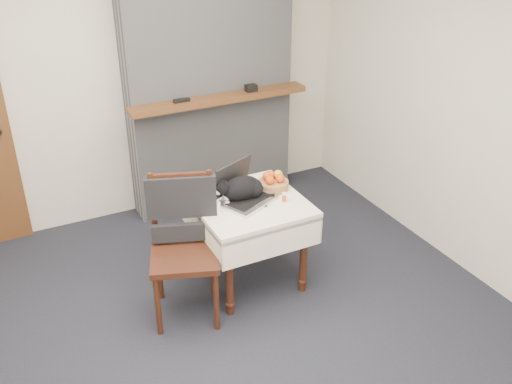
{
  "coord_description": "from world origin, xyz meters",
  "views": [
    {
      "loc": [
        -0.95,
        -2.76,
        2.7
      ],
      "look_at": [
        0.67,
        0.45,
        0.79
      ],
      "focal_mm": 40.0,
      "sensor_mm": 36.0,
      "label": 1
    }
  ],
  "objects_px": {
    "laptop": "(242,191)",
    "chair": "(183,227)",
    "side_table": "(249,214)",
    "fruit_basket": "(273,182)",
    "cat": "(242,188)",
    "pill_bottle": "(284,197)",
    "cream_jar": "(216,208)"
  },
  "relations": [
    {
      "from": "side_table",
      "to": "cat",
      "type": "bearing_deg",
      "value": 127.01
    },
    {
      "from": "cat",
      "to": "cream_jar",
      "type": "distance_m",
      "value": 0.28
    },
    {
      "from": "side_table",
      "to": "cat",
      "type": "height_order",
      "value": "cat"
    },
    {
      "from": "laptop",
      "to": "pill_bottle",
      "type": "relative_size",
      "value": 7.16
    },
    {
      "from": "laptop",
      "to": "cream_jar",
      "type": "relative_size",
      "value": 6.01
    },
    {
      "from": "fruit_basket",
      "to": "chair",
      "type": "distance_m",
      "value": 0.8
    },
    {
      "from": "side_table",
      "to": "fruit_basket",
      "type": "distance_m",
      "value": 0.31
    },
    {
      "from": "cat",
      "to": "laptop",
      "type": "bearing_deg",
      "value": -151.43
    },
    {
      "from": "laptop",
      "to": "chair",
      "type": "xyz_separation_m",
      "value": [
        -0.49,
        -0.1,
        -0.11
      ]
    },
    {
      "from": "cat",
      "to": "cream_jar",
      "type": "relative_size",
      "value": 5.45
    },
    {
      "from": "pill_bottle",
      "to": "fruit_basket",
      "type": "bearing_deg",
      "value": 83.76
    },
    {
      "from": "side_table",
      "to": "fruit_basket",
      "type": "relative_size",
      "value": 3.4
    },
    {
      "from": "cat",
      "to": "cream_jar",
      "type": "height_order",
      "value": "cat"
    },
    {
      "from": "cat",
      "to": "chair",
      "type": "height_order",
      "value": "chair"
    },
    {
      "from": "cream_jar",
      "to": "side_table",
      "type": "bearing_deg",
      "value": 10.84
    },
    {
      "from": "pill_bottle",
      "to": "cat",
      "type": "bearing_deg",
      "value": 148.32
    },
    {
      "from": "pill_bottle",
      "to": "laptop",
      "type": "bearing_deg",
      "value": 149.48
    },
    {
      "from": "fruit_basket",
      "to": "cat",
      "type": "bearing_deg",
      "value": -169.64
    },
    {
      "from": "chair",
      "to": "laptop",
      "type": "bearing_deg",
      "value": 30.83
    },
    {
      "from": "side_table",
      "to": "laptop",
      "type": "distance_m",
      "value": 0.19
    },
    {
      "from": "laptop",
      "to": "fruit_basket",
      "type": "relative_size",
      "value": 2.11
    },
    {
      "from": "cream_jar",
      "to": "pill_bottle",
      "type": "xyz_separation_m",
      "value": [
        0.51,
        -0.06,
        -0.01
      ]
    },
    {
      "from": "side_table",
      "to": "cream_jar",
      "type": "height_order",
      "value": "cream_jar"
    },
    {
      "from": "cream_jar",
      "to": "chair",
      "type": "distance_m",
      "value": 0.26
    },
    {
      "from": "laptop",
      "to": "pill_bottle",
      "type": "height_order",
      "value": "laptop"
    },
    {
      "from": "fruit_basket",
      "to": "chair",
      "type": "relative_size",
      "value": 0.22
    },
    {
      "from": "side_table",
      "to": "fruit_basket",
      "type": "height_order",
      "value": "fruit_basket"
    },
    {
      "from": "pill_bottle",
      "to": "cream_jar",
      "type": "bearing_deg",
      "value": 173.07
    },
    {
      "from": "laptop",
      "to": "fruit_basket",
      "type": "distance_m",
      "value": 0.3
    },
    {
      "from": "cream_jar",
      "to": "chair",
      "type": "relative_size",
      "value": 0.08
    },
    {
      "from": "chair",
      "to": "pill_bottle",
      "type": "bearing_deg",
      "value": 15.15
    },
    {
      "from": "laptop",
      "to": "cream_jar",
      "type": "distance_m",
      "value": 0.27
    }
  ]
}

